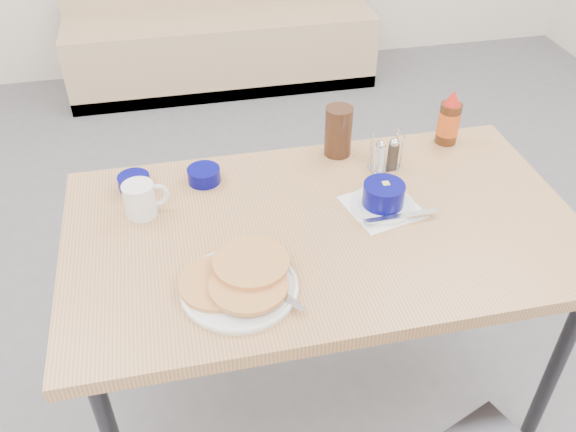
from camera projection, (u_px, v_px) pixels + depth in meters
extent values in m
cube|color=tan|center=(222.00, 50.00, 3.88)|extent=(1.90, 0.55, 0.45)
cube|color=#2D2D33|center=(224.00, 77.00, 4.00)|extent=(1.90, 0.55, 0.08)
cube|color=tan|center=(324.00, 230.00, 1.67)|extent=(1.40, 0.80, 0.04)
cylinder|color=#2D2D33|center=(554.00, 371.00, 1.77)|extent=(0.04, 0.04, 0.72)
cylinder|color=#2D2D33|center=(118.00, 282.00, 2.05)|extent=(0.04, 0.04, 0.72)
cylinder|color=#2D2D33|center=(460.00, 232.00, 2.26)|extent=(0.04, 0.04, 0.72)
cylinder|color=white|center=(239.00, 288.00, 1.46)|extent=(0.28, 0.28, 0.01)
cylinder|color=#ECA558|center=(217.00, 283.00, 1.46)|extent=(0.19, 0.19, 0.01)
cylinder|color=#ECA558|center=(249.00, 285.00, 1.43)|extent=(0.19, 0.19, 0.01)
cylinder|color=#ECA558|center=(251.00, 262.00, 1.48)|extent=(0.19, 0.19, 0.01)
cube|color=silver|center=(285.00, 295.00, 1.43)|extent=(0.08, 0.12, 0.01)
cylinder|color=white|center=(140.00, 200.00, 1.67)|extent=(0.09, 0.09, 0.10)
cylinder|color=black|center=(137.00, 187.00, 1.64)|extent=(0.07, 0.07, 0.00)
torus|color=white|center=(157.00, 195.00, 1.68)|extent=(0.07, 0.03, 0.07)
cube|color=white|center=(382.00, 207.00, 1.72)|extent=(0.23, 0.23, 0.00)
cylinder|color=white|center=(382.00, 205.00, 1.71)|extent=(0.18, 0.18, 0.01)
cylinder|color=#040563|center=(384.00, 194.00, 1.69)|extent=(0.12, 0.12, 0.06)
cylinder|color=white|center=(385.00, 187.00, 1.68)|extent=(0.10, 0.10, 0.01)
cube|color=#F4DB60|center=(386.00, 184.00, 1.68)|extent=(0.02, 0.02, 0.01)
cube|color=silver|center=(401.00, 216.00, 1.66)|extent=(0.21, 0.03, 0.01)
cylinder|color=#040563|center=(134.00, 182.00, 1.78)|extent=(0.09, 0.09, 0.04)
cylinder|color=#040563|center=(204.00, 175.00, 1.81)|extent=(0.10, 0.10, 0.04)
cylinder|color=#392012|center=(338.00, 131.00, 1.89)|extent=(0.10, 0.10, 0.16)
cube|color=silver|center=(385.00, 167.00, 1.87)|extent=(0.10, 0.07, 0.00)
cylinder|color=silver|center=(377.00, 157.00, 1.81)|extent=(0.01, 0.01, 0.11)
cylinder|color=silver|center=(402.00, 152.00, 1.83)|extent=(0.01, 0.01, 0.11)
cylinder|color=silver|center=(371.00, 150.00, 1.84)|extent=(0.01, 0.01, 0.11)
cylinder|color=silver|center=(396.00, 145.00, 1.86)|extent=(0.01, 0.01, 0.11)
cylinder|color=silver|center=(379.00, 158.00, 1.84)|extent=(0.03, 0.03, 0.08)
cylinder|color=#3F3326|center=(393.00, 155.00, 1.85)|extent=(0.03, 0.03, 0.08)
cylinder|color=#47230F|center=(448.00, 123.00, 1.95)|extent=(0.07, 0.07, 0.14)
cylinder|color=orange|center=(449.00, 123.00, 1.95)|extent=(0.07, 0.07, 0.08)
cone|color=red|center=(453.00, 97.00, 1.90)|extent=(0.05, 0.05, 0.05)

